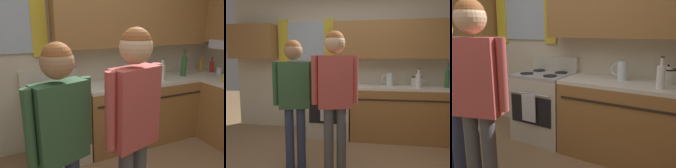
# 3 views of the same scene
# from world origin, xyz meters

# --- Properties ---
(back_wall_unit) EXTENTS (4.60, 0.42, 2.60)m
(back_wall_unit) POSITION_xyz_m (0.09, 1.82, 1.44)
(back_wall_unit) COLOR beige
(back_wall_unit) RESTS_ON ground
(kitchen_counter_run) EXTENTS (2.25, 2.00, 0.90)m
(kitchen_counter_run) POSITION_xyz_m (1.48, 1.16, 0.45)
(kitchen_counter_run) COLOR #9E6B38
(kitchen_counter_run) RESTS_ON ground
(stove_oven) EXTENTS (0.72, 0.67, 1.10)m
(stove_oven) POSITION_xyz_m (-0.33, 1.54, 0.47)
(stove_oven) COLOR beige
(stove_oven) RESTS_ON ground
(bottle_milk_white) EXTENTS (0.08, 0.08, 0.31)m
(bottle_milk_white) POSITION_xyz_m (1.12, 1.39, 1.02)
(bottle_milk_white) COLOR white
(bottle_milk_white) RESTS_ON kitchen_counter_run
(bottle_wine_green) EXTENTS (0.08, 0.08, 0.39)m
(bottle_wine_green) POSITION_xyz_m (1.58, 1.49, 1.05)
(bottle_wine_green) COLOR #2D6633
(bottle_wine_green) RESTS_ON kitchen_counter_run
(stovetop_kettle) EXTENTS (0.27, 0.20, 0.21)m
(stovetop_kettle) POSITION_xyz_m (1.15, 1.65, 1.00)
(stovetop_kettle) COLOR silver
(stovetop_kettle) RESTS_ON kitchen_counter_run
(water_pitcher) EXTENTS (0.19, 0.11, 0.22)m
(water_pitcher) POSITION_xyz_m (0.68, 1.59, 1.01)
(water_pitcher) COLOR silver
(water_pitcher) RESTS_ON kitchen_counter_run
(adult_left) EXTENTS (0.47, 0.25, 1.58)m
(adult_left) POSITION_xyz_m (-0.52, 0.27, 0.99)
(adult_left) COLOR #2D3856
(adult_left) RESTS_ON ground
(adult_in_plaid) EXTENTS (0.50, 0.26, 1.66)m
(adult_in_plaid) POSITION_xyz_m (-0.02, 0.19, 1.05)
(adult_in_plaid) COLOR #4C4C51
(adult_in_plaid) RESTS_ON ground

